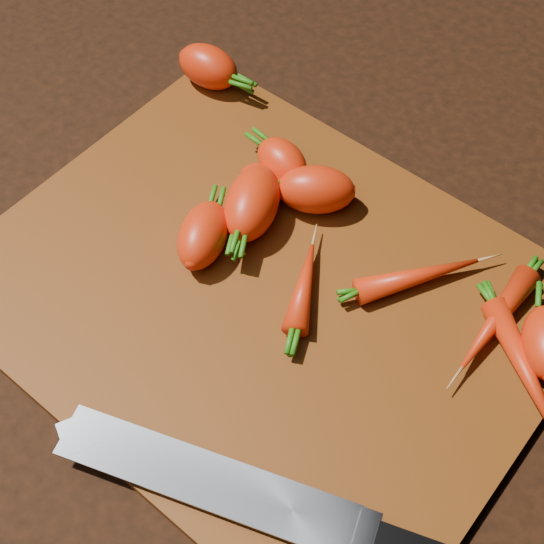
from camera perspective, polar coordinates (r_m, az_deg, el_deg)
The scene contains 13 objects.
ground at distance 0.69m, azimuth -0.53°, elevation -2.17°, with size 2.00×2.00×0.01m, color black.
cutting_board at distance 0.68m, azimuth -0.54°, elevation -1.68°, with size 0.50×0.40×0.01m, color #692F09.
carrot_0 at distance 0.84m, azimuth -4.83°, elevation 15.16°, with size 0.07×0.04×0.04m, color red.
carrot_1 at distance 0.74m, azimuth 0.76°, elevation 8.35°, with size 0.06×0.04×0.04m, color red.
carrot_2 at distance 0.70m, azimuth -1.51°, elevation 5.21°, with size 0.08×0.05×0.05m, color red.
carrot_3 at distance 0.69m, azimuth -5.22°, elevation 2.79°, with size 0.07×0.04×0.04m, color red.
carrot_4 at distance 0.72m, azimuth 3.34°, elevation 6.21°, with size 0.07×0.05×0.05m, color red.
carrot_5 at distance 0.73m, azimuth -0.62°, elevation 6.76°, with size 0.05×0.03×0.03m, color red.
carrot_7 at distance 0.68m, azimuth 10.95°, elevation -0.31°, with size 0.12×0.02×0.02m, color red.
carrot_8 at distance 0.66m, azimuth 18.60°, elevation -7.14°, with size 0.13×0.02×0.02m, color red.
carrot_9 at distance 0.66m, azimuth 2.42°, elevation -1.08°, with size 0.09×0.02×0.02m, color red.
carrot_10 at distance 0.67m, azimuth 16.54°, elevation -3.45°, with size 0.12×0.02×0.02m, color red.
knife at distance 0.59m, azimuth -2.88°, elevation -16.06°, with size 0.37×0.16×0.02m.
Camera 1 is at (0.24, -0.28, 0.58)m, focal length 50.00 mm.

